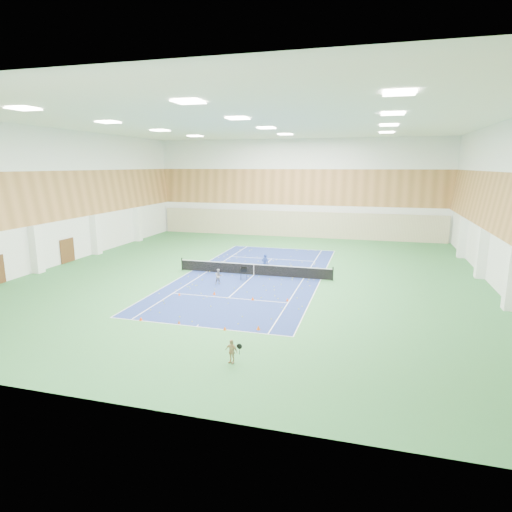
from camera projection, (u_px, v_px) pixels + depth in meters
The scene contains 21 objects.
ground at pixel (254, 275), 35.06m from camera, with size 40.00×40.00×0.00m, color #30723A.
room_shell at pixel (254, 202), 33.81m from camera, with size 36.00×40.00×12.00m, color white, non-canonical shape.
wood_cladding at pixel (254, 176), 33.40m from camera, with size 36.00×40.00×8.00m, color #B17741, non-canonical shape.
ceiling_light_grid at pixel (254, 124), 32.58m from camera, with size 21.40×25.40×0.06m, color silver, non-canonical shape.
court_surface at pixel (254, 275), 35.06m from camera, with size 10.97×23.77×0.01m, color navy.
tennis_balls_scatter at pixel (254, 275), 35.05m from camera, with size 10.57×22.77×0.07m, color yellow, non-canonical shape.
tennis_net at pixel (254, 269), 34.95m from camera, with size 12.80×0.10×1.10m, color black, non-canonical shape.
back_curtain at pixel (296, 224), 53.35m from camera, with size 35.40×0.16×3.20m, color #C6B793.
door_left_b at pixel (67, 251), 39.49m from camera, with size 0.08×1.80×2.20m, color #593319.
coach at pixel (265, 263), 35.82m from camera, with size 0.58×0.38×1.58m, color navy.
child_court at pixel (219, 277), 32.31m from camera, with size 0.57×0.45×1.18m, color gray.
child_apron at pixel (231, 351), 19.41m from camera, with size 0.66×0.27×1.13m, color tan.
ball_cart at pixel (244, 274), 33.60m from camera, with size 0.56×0.56×0.97m, color black, non-canonical shape.
cone_svc_a at pixel (179, 294), 29.59m from camera, with size 0.18×0.18×0.20m, color #FF4F0D.
cone_svc_b at pixel (214, 293), 29.72m from camera, with size 0.23×0.23×0.25m, color #DF4A0B.
cone_svc_c at pixel (253, 298), 28.55m from camera, with size 0.22×0.22×0.24m, color #FF530D.
cone_svc_d at pixel (287, 300), 28.32m from camera, with size 0.19×0.19×0.21m, color #FF4F0D.
cone_base_a at pixel (141, 319), 24.80m from camera, with size 0.20×0.20×0.22m, color #FF450D.
cone_base_b at pixel (179, 322), 24.33m from camera, with size 0.17×0.17×0.19m, color #E15C0B.
cone_base_c at pixel (225, 328), 23.38m from camera, with size 0.19×0.19×0.21m, color #DF550B.
cone_base_d at pixel (258, 328), 23.39m from camera, with size 0.22×0.22×0.25m, color #FF610D.
Camera 1 is at (9.19, -32.70, 8.85)m, focal length 30.00 mm.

